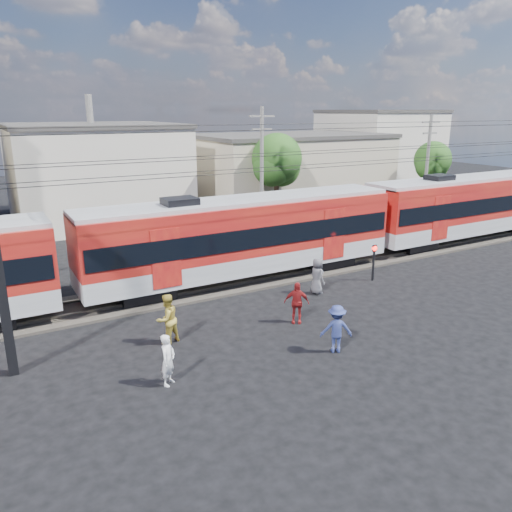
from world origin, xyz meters
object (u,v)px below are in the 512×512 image
at_px(commuter_train, 247,234).
at_px(crossing_signal, 374,256).
at_px(pedestrian_a, 168,360).
at_px(pedestrian_c, 336,329).
at_px(car_silver, 444,210).

bearing_deg(commuter_train, crossing_signal, -30.04).
relative_size(pedestrian_a, pedestrian_c, 0.96).
height_order(pedestrian_a, car_silver, pedestrian_a).
distance_m(pedestrian_a, car_silver, 30.21).
height_order(commuter_train, car_silver, commuter_train).
xyz_separation_m(commuter_train, pedestrian_c, (-0.98, -8.41, -1.53)).
bearing_deg(crossing_signal, car_silver, 29.44).
bearing_deg(pedestrian_a, commuter_train, 4.78).
relative_size(pedestrian_a, crossing_signal, 0.91).
xyz_separation_m(commuter_train, pedestrian_a, (-6.89, -7.59, -1.56)).
distance_m(commuter_train, pedestrian_a, 10.37).
bearing_deg(pedestrian_c, crossing_signal, -114.23).
relative_size(commuter_train, car_silver, 11.80).
distance_m(car_silver, crossing_signal, 17.18).
relative_size(pedestrian_c, car_silver, 0.41).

